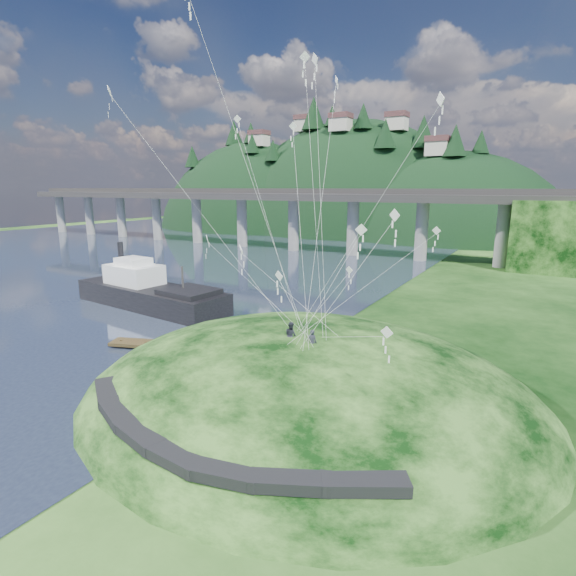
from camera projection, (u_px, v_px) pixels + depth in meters
The scene contains 10 objects.
ground at pixel (208, 381), 36.13m from camera, with size 320.00×320.00×0.00m, color black.
water at pixel (41, 260), 96.93m from camera, with size 240.00×240.00×0.00m, color #2F3B57.
grass_hill at pixel (307, 412), 34.19m from camera, with size 36.00×32.00×13.00m.
footpath at pixel (194, 442), 23.79m from camera, with size 22.29×5.84×0.83m.
bridge at pixel (314, 211), 106.03m from camera, with size 160.00×11.00×15.00m.
far_ridge at pixel (337, 252), 162.09m from camera, with size 153.00×70.00×94.50m.
work_barge at pixel (148, 291), 58.39m from camera, with size 23.61×8.37×8.10m.
wooden_dock at pixel (171, 345), 43.25m from camera, with size 12.12×6.10×0.87m.
kite_flyers at pixel (297, 324), 31.35m from camera, with size 2.91×1.31×2.00m.
kite_swarm at pixel (307, 163), 32.13m from camera, with size 19.84×15.41×20.56m.
Camera 1 is at (22.60, -25.70, 15.26)m, focal length 28.00 mm.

